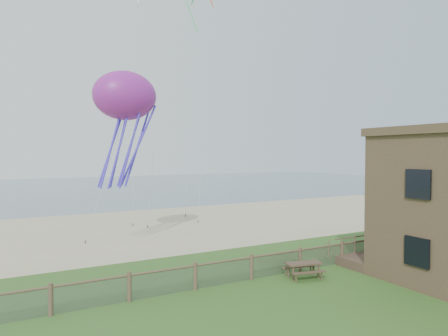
% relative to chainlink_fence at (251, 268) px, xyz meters
% --- Properties ---
extents(ground, '(160.00, 160.00, 0.00)m').
position_rel_chainlink_fence_xyz_m(ground, '(0.00, -6.00, -0.55)').
color(ground, '#335F20').
rests_on(ground, ground).
extents(sand_beach, '(72.00, 20.00, 0.02)m').
position_rel_chainlink_fence_xyz_m(sand_beach, '(0.00, 16.00, -0.55)').
color(sand_beach, tan).
rests_on(sand_beach, ground).
extents(ocean, '(160.00, 68.00, 0.02)m').
position_rel_chainlink_fence_xyz_m(ocean, '(0.00, 60.00, -0.55)').
color(ocean, slate).
rests_on(ocean, ground).
extents(chainlink_fence, '(36.20, 0.20, 1.25)m').
position_rel_chainlink_fence_xyz_m(chainlink_fence, '(0.00, 0.00, 0.00)').
color(chainlink_fence, brown).
rests_on(chainlink_fence, ground).
extents(motel_deck, '(15.00, 2.00, 0.50)m').
position_rel_chainlink_fence_xyz_m(motel_deck, '(13.00, -1.00, -0.30)').
color(motel_deck, '#50392D').
rests_on(motel_deck, ground).
extents(picnic_table, '(2.01, 1.67, 0.75)m').
position_rel_chainlink_fence_xyz_m(picnic_table, '(2.41, -1.00, -0.18)').
color(picnic_table, '#50392D').
rests_on(picnic_table, ground).
extents(octopus_kite, '(4.29, 3.46, 7.80)m').
position_rel_chainlink_fence_xyz_m(octopus_kite, '(-3.72, 9.01, 7.25)').
color(octopus_kite, '#E02350').
extents(kite_green, '(2.09, 1.63, 2.87)m').
position_rel_chainlink_fence_xyz_m(kite_green, '(4.09, 15.51, 18.14)').
color(kite_green, '#37D15D').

